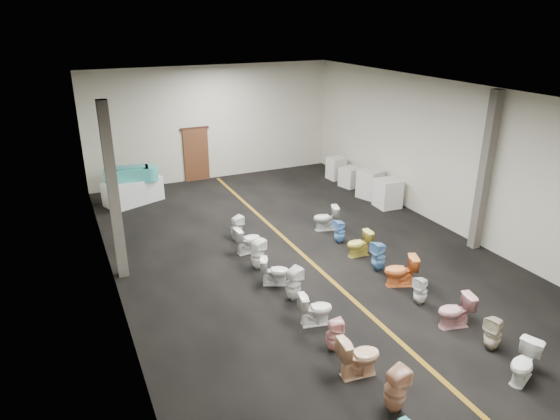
# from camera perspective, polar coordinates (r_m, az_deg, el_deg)

# --- Properties ---
(floor) EXTENTS (16.00, 16.00, 0.00)m
(floor) POSITION_cam_1_polar(r_m,az_deg,el_deg) (14.00, 2.80, -5.29)
(floor) COLOR black
(floor) RESTS_ON ground
(ceiling) EXTENTS (16.00, 16.00, 0.00)m
(ceiling) POSITION_cam_1_polar(r_m,az_deg,el_deg) (12.63, 3.17, 13.26)
(ceiling) COLOR black
(ceiling) RESTS_ON ground
(wall_back) EXTENTS (10.00, 0.00, 10.00)m
(wall_back) POSITION_cam_1_polar(r_m,az_deg,el_deg) (20.34, -7.61, 9.81)
(wall_back) COLOR beige
(wall_back) RESTS_ON ground
(wall_left) EXTENTS (0.00, 16.00, 16.00)m
(wall_left) POSITION_cam_1_polar(r_m,az_deg,el_deg) (11.81, -19.11, 0.19)
(wall_left) COLOR beige
(wall_left) RESTS_ON ground
(wall_right) EXTENTS (0.00, 16.00, 16.00)m
(wall_right) POSITION_cam_1_polar(r_m,az_deg,el_deg) (16.00, 19.16, 5.62)
(wall_right) COLOR beige
(wall_right) RESTS_ON ground
(aisle_stripe) EXTENTS (0.12, 15.60, 0.01)m
(aisle_stripe) POSITION_cam_1_polar(r_m,az_deg,el_deg) (14.00, 2.80, -5.28)
(aisle_stripe) COLOR brown
(aisle_stripe) RESTS_ON floor
(back_door) EXTENTS (1.00, 0.10, 2.10)m
(back_door) POSITION_cam_1_polar(r_m,az_deg,el_deg) (20.34, -9.55, 6.23)
(back_door) COLOR #562D19
(back_door) RESTS_ON floor
(door_frame) EXTENTS (1.15, 0.08, 0.10)m
(door_frame) POSITION_cam_1_polar(r_m,az_deg,el_deg) (20.10, -9.75, 9.18)
(door_frame) COLOR #331C11
(door_frame) RESTS_ON back_door
(column_left) EXTENTS (0.25, 0.25, 4.50)m
(column_left) POSITION_cam_1_polar(r_m,az_deg,el_deg) (12.77, -18.52, 1.84)
(column_left) COLOR #59544C
(column_left) RESTS_ON floor
(column_right) EXTENTS (0.25, 0.25, 4.50)m
(column_right) POSITION_cam_1_polar(r_m,az_deg,el_deg) (14.82, 22.36, 3.98)
(column_right) COLOR #59544C
(column_right) RESTS_ON floor
(display_table) EXTENTS (2.16, 1.64, 0.86)m
(display_table) POSITION_cam_1_polar(r_m,az_deg,el_deg) (18.49, -16.44, 2.07)
(display_table) COLOR white
(display_table) RESTS_ON floor
(bathtub) EXTENTS (1.85, 0.80, 0.55)m
(bathtub) POSITION_cam_1_polar(r_m,az_deg,el_deg) (18.30, -16.65, 3.96)
(bathtub) COLOR #3EB4A8
(bathtub) RESTS_ON display_table
(appliance_crate_a) EXTENTS (0.81, 0.81, 0.99)m
(appliance_crate_a) POSITION_cam_1_polar(r_m,az_deg,el_deg) (17.74, 12.22, 1.88)
(appliance_crate_a) COLOR silver
(appliance_crate_a) RESTS_ON floor
(appliance_crate_b) EXTENTS (0.95, 0.95, 1.03)m
(appliance_crate_b) POSITION_cam_1_polar(r_m,az_deg,el_deg) (18.55, 10.27, 2.96)
(appliance_crate_b) COLOR silver
(appliance_crate_b) RESTS_ON floor
(appliance_crate_c) EXTENTS (0.81, 0.81, 0.75)m
(appliance_crate_c) POSITION_cam_1_polar(r_m,az_deg,el_deg) (19.67, 8.02, 3.74)
(appliance_crate_c) COLOR beige
(appliance_crate_c) RESTS_ON floor
(appliance_crate_d) EXTENTS (0.67, 0.67, 0.90)m
(appliance_crate_d) POSITION_cam_1_polar(r_m,az_deg,el_deg) (20.51, 6.44, 4.77)
(appliance_crate_d) COLOR silver
(appliance_crate_d) RESTS_ON floor
(toilet_left_1) EXTENTS (0.44, 0.43, 0.85)m
(toilet_left_1) POSITION_cam_1_polar(r_m,az_deg,el_deg) (9.10, 13.04, -19.43)
(toilet_left_1) COLOR tan
(toilet_left_1) RESTS_ON floor
(toilet_left_2) EXTENTS (0.85, 0.54, 0.83)m
(toilet_left_2) POSITION_cam_1_polar(r_m,az_deg,el_deg) (9.71, 9.00, -16.17)
(toilet_left_2) COLOR #EEB78F
(toilet_left_2) RESTS_ON floor
(toilet_left_3) EXTENTS (0.38, 0.38, 0.71)m
(toilet_left_3) POSITION_cam_1_polar(r_m,az_deg,el_deg) (10.28, 6.19, -14.01)
(toilet_left_3) COLOR #F2B0AC
(toilet_left_3) RESTS_ON floor
(toilet_left_4) EXTENTS (0.80, 0.55, 0.75)m
(toilet_left_4) POSITION_cam_1_polar(r_m,az_deg,el_deg) (10.99, 4.06, -11.20)
(toilet_left_4) COLOR white
(toilet_left_4) RESTS_ON floor
(toilet_left_5) EXTENTS (0.48, 0.47, 0.83)m
(toilet_left_5) POSITION_cam_1_polar(r_m,az_deg,el_deg) (11.79, 1.53, -8.47)
(toilet_left_5) COLOR white
(toilet_left_5) RESTS_ON floor
(toilet_left_6) EXTENTS (0.81, 0.66, 0.72)m
(toilet_left_6) POSITION_cam_1_polar(r_m,az_deg,el_deg) (12.45, -0.61, -7.01)
(toilet_left_6) COLOR white
(toilet_left_6) RESTS_ON floor
(toilet_left_7) EXTENTS (0.49, 0.49, 0.82)m
(toilet_left_7) POSITION_cam_1_polar(r_m,az_deg,el_deg) (13.19, -2.56, -5.06)
(toilet_left_7) COLOR white
(toilet_left_7) RESTS_ON floor
(toilet_left_8) EXTENTS (0.79, 0.50, 0.77)m
(toilet_left_8) POSITION_cam_1_polar(r_m,az_deg,el_deg) (14.07, -3.73, -3.42)
(toilet_left_8) COLOR white
(toilet_left_8) RESTS_ON floor
(toilet_left_9) EXTENTS (0.44, 0.44, 0.77)m
(toilet_left_9) POSITION_cam_1_polar(r_m,az_deg,el_deg) (14.83, -4.96, -2.10)
(toilet_left_9) COLOR white
(toilet_left_9) RESTS_ON floor
(toilet_right_1) EXTENTS (0.83, 0.66, 0.74)m
(toilet_right_1) POSITION_cam_1_polar(r_m,az_deg,el_deg) (10.50, 26.14, -15.44)
(toilet_right_1) COLOR white
(toilet_right_1) RESTS_ON floor
(toilet_right_2) EXTENTS (0.43, 0.43, 0.76)m
(toilet_right_2) POSITION_cam_1_polar(r_m,az_deg,el_deg) (11.07, 23.17, -12.82)
(toilet_right_2) COLOR beige
(toilet_right_2) RESTS_ON floor
(toilet_right_3) EXTENTS (0.83, 0.59, 0.77)m
(toilet_right_3) POSITION_cam_1_polar(r_m,az_deg,el_deg) (11.50, 19.39, -10.85)
(toilet_right_3) COLOR #D9989C
(toilet_right_3) RESTS_ON floor
(toilet_right_4) EXTENTS (0.38, 0.37, 0.69)m
(toilet_right_4) POSITION_cam_1_polar(r_m,az_deg,el_deg) (12.11, 15.77, -8.87)
(toilet_right_4) COLOR white
(toilet_right_4) RESTS_ON floor
(toilet_right_5) EXTENTS (0.90, 0.70, 0.80)m
(toilet_right_5) POSITION_cam_1_polar(r_m,az_deg,el_deg) (12.73, 13.61, -6.78)
(toilet_right_5) COLOR orange
(toilet_right_5) RESTS_ON floor
(toilet_right_6) EXTENTS (0.38, 0.37, 0.81)m
(toilet_right_6) POSITION_cam_1_polar(r_m,az_deg,el_deg) (13.33, 11.21, -5.21)
(toilet_right_6) COLOR #629BCD
(toilet_right_6) RESTS_ON floor
(toilet_right_7) EXTENTS (0.73, 0.44, 0.72)m
(toilet_right_7) POSITION_cam_1_polar(r_m,az_deg,el_deg) (14.03, 9.02, -3.85)
(toilet_right_7) COLOR #E5CF52
(toilet_right_7) RESTS_ON floor
(toilet_right_8) EXTENTS (0.34, 0.33, 0.71)m
(toilet_right_8) POSITION_cam_1_polar(r_m,az_deg,el_deg) (14.75, 6.84, -2.45)
(toilet_right_8) COLOR #6EACEC
(toilet_right_8) RESTS_ON floor
(toilet_right_9) EXTENTS (0.86, 0.63, 0.78)m
(toilet_right_9) POSITION_cam_1_polar(r_m,az_deg,el_deg) (15.56, 5.25, -0.93)
(toilet_right_9) COLOR silver
(toilet_right_9) RESTS_ON floor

